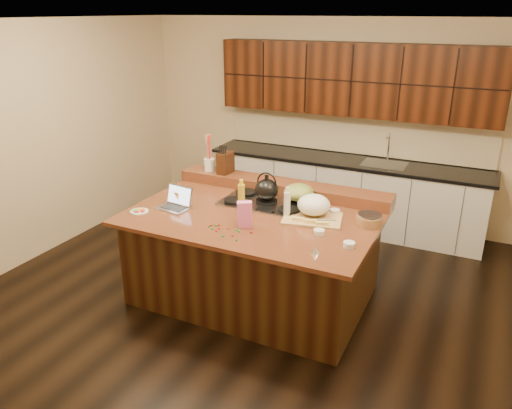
% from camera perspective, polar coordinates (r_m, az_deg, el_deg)
% --- Properties ---
extents(room, '(5.52, 5.02, 2.72)m').
position_cam_1_polar(room, '(4.72, -0.26, 3.76)').
color(room, black).
rests_on(room, ground).
extents(island, '(2.40, 1.60, 0.92)m').
position_cam_1_polar(island, '(5.06, -0.25, -5.85)').
color(island, black).
rests_on(island, ground).
extents(back_ledge, '(2.40, 0.30, 0.12)m').
position_cam_1_polar(back_ledge, '(5.44, 2.96, 2.06)').
color(back_ledge, black).
rests_on(back_ledge, island).
extents(cooktop, '(0.92, 0.52, 0.05)m').
position_cam_1_polar(cooktop, '(5.11, 1.21, 0.25)').
color(cooktop, gray).
rests_on(cooktop, island).
extents(back_counter, '(3.70, 0.66, 2.40)m').
position_cam_1_polar(back_counter, '(6.73, 10.43, 5.57)').
color(back_counter, silver).
rests_on(back_counter, ground).
extents(kettle, '(0.26, 0.26, 0.22)m').
position_cam_1_polar(kettle, '(5.06, 1.22, 1.71)').
color(kettle, black).
rests_on(kettle, cooktop).
extents(green_bowl, '(0.33, 0.33, 0.17)m').
position_cam_1_polar(green_bowl, '(5.08, 4.91, 1.39)').
color(green_bowl, olive).
rests_on(green_bowl, cooktop).
extents(laptop, '(0.34, 0.28, 0.21)m').
position_cam_1_polar(laptop, '(5.06, -9.13, 0.26)').
color(laptop, '#B7B7BC').
rests_on(laptop, island).
extents(oil_bottle, '(0.09, 0.09, 0.27)m').
position_cam_1_polar(oil_bottle, '(4.90, -1.68, 0.80)').
color(oil_bottle, gold).
rests_on(oil_bottle, island).
extents(vinegar_bottle, '(0.07, 0.07, 0.25)m').
position_cam_1_polar(vinegar_bottle, '(4.76, 3.57, -0.01)').
color(vinegar_bottle, silver).
rests_on(vinegar_bottle, island).
extents(wooden_tray, '(0.61, 0.50, 0.22)m').
position_cam_1_polar(wooden_tray, '(4.78, 6.58, -0.39)').
color(wooden_tray, tan).
rests_on(wooden_tray, island).
extents(ramekin_a, '(0.12, 0.12, 0.04)m').
position_cam_1_polar(ramekin_a, '(4.26, 10.59, -4.53)').
color(ramekin_a, white).
rests_on(ramekin_a, island).
extents(ramekin_b, '(0.13, 0.13, 0.04)m').
position_cam_1_polar(ramekin_b, '(4.45, 7.22, -3.15)').
color(ramekin_b, white).
rests_on(ramekin_b, island).
extents(ramekin_c, '(0.13, 0.13, 0.04)m').
position_cam_1_polar(ramekin_c, '(4.92, 8.97, -0.81)').
color(ramekin_c, white).
rests_on(ramekin_c, island).
extents(strainer_bowl, '(0.29, 0.29, 0.09)m').
position_cam_1_polar(strainer_bowl, '(4.72, 12.82, -1.80)').
color(strainer_bowl, '#996B3F').
rests_on(strainer_bowl, island).
extents(kitchen_timer, '(0.10, 0.10, 0.07)m').
position_cam_1_polar(kitchen_timer, '(4.11, 6.82, -5.10)').
color(kitchen_timer, silver).
rests_on(kitchen_timer, island).
extents(pink_bag, '(0.15, 0.13, 0.25)m').
position_cam_1_polar(pink_bag, '(4.53, -1.31, -1.15)').
color(pink_bag, pink).
rests_on(pink_bag, island).
extents(candy_plate, '(0.21, 0.21, 0.01)m').
position_cam_1_polar(candy_plate, '(5.04, -13.20, -0.78)').
color(candy_plate, white).
rests_on(candy_plate, island).
extents(package_box, '(0.12, 0.10, 0.14)m').
position_cam_1_polar(package_box, '(5.14, -8.90, 0.75)').
color(package_box, '#E6A551').
rests_on(package_box, island).
extents(utensil_crock, '(0.15, 0.15, 0.14)m').
position_cam_1_polar(utensil_crock, '(5.79, -5.35, 4.56)').
color(utensil_crock, white).
rests_on(utensil_crock, back_ledge).
extents(knife_block, '(0.13, 0.21, 0.24)m').
position_cam_1_polar(knife_block, '(5.68, -3.53, 4.79)').
color(knife_block, black).
rests_on(knife_block, back_ledge).
extents(gumdrop_0, '(0.02, 0.02, 0.02)m').
position_cam_1_polar(gumdrop_0, '(4.53, -3.18, -2.74)').
color(gumdrop_0, red).
rests_on(gumdrop_0, island).
extents(gumdrop_1, '(0.02, 0.02, 0.02)m').
position_cam_1_polar(gumdrop_1, '(4.59, -5.43, -2.49)').
color(gumdrop_1, '#198C26').
rests_on(gumdrop_1, island).
extents(gumdrop_2, '(0.02, 0.02, 0.02)m').
position_cam_1_polar(gumdrop_2, '(4.45, -0.55, -3.21)').
color(gumdrop_2, red).
rests_on(gumdrop_2, island).
extents(gumdrop_3, '(0.02, 0.02, 0.02)m').
position_cam_1_polar(gumdrop_3, '(4.60, -4.60, -2.38)').
color(gumdrop_3, '#198C26').
rests_on(gumdrop_3, island).
extents(gumdrop_4, '(0.02, 0.02, 0.02)m').
position_cam_1_polar(gumdrop_4, '(4.61, -5.23, -2.37)').
color(gumdrop_4, red).
rests_on(gumdrop_4, island).
extents(gumdrop_5, '(0.02, 0.02, 0.02)m').
position_cam_1_polar(gumdrop_5, '(4.53, -5.01, -2.80)').
color(gumdrop_5, '#198C26').
rests_on(gumdrop_5, island).
extents(gumdrop_6, '(0.02, 0.02, 0.02)m').
position_cam_1_polar(gumdrop_6, '(4.49, -4.54, -3.00)').
color(gumdrop_6, red).
rests_on(gumdrop_6, island).
extents(gumdrop_7, '(0.02, 0.02, 0.02)m').
position_cam_1_polar(gumdrop_7, '(4.47, -1.99, -3.08)').
color(gumdrop_7, '#198C26').
rests_on(gumdrop_7, island).
extents(gumdrop_8, '(0.02, 0.02, 0.02)m').
position_cam_1_polar(gumdrop_8, '(4.61, -4.25, -2.33)').
color(gumdrop_8, red).
rests_on(gumdrop_8, island).
extents(gumdrop_9, '(0.02, 0.02, 0.02)m').
position_cam_1_polar(gumdrop_9, '(4.39, -3.79, -3.62)').
color(gumdrop_9, '#198C26').
rests_on(gumdrop_9, island).
extents(gumdrop_10, '(0.02, 0.02, 0.02)m').
position_cam_1_polar(gumdrop_10, '(4.53, -4.23, -2.75)').
color(gumdrop_10, red).
rests_on(gumdrop_10, island).
extents(gumdrop_11, '(0.02, 0.02, 0.02)m').
position_cam_1_polar(gumdrop_11, '(4.51, -2.26, -2.85)').
color(gumdrop_11, '#198C26').
rests_on(gumdrop_11, island).
extents(gumdrop_12, '(0.02, 0.02, 0.02)m').
position_cam_1_polar(gumdrop_12, '(4.39, -2.70, -3.56)').
color(gumdrop_12, red).
rests_on(gumdrop_12, island).
extents(gumdrop_13, '(0.02, 0.02, 0.02)m').
position_cam_1_polar(gumdrop_13, '(4.30, -2.27, -4.09)').
color(gumdrop_13, '#198C26').
rests_on(gumdrop_13, island).
extents(gumdrop_14, '(0.02, 0.02, 0.02)m').
position_cam_1_polar(gumdrop_14, '(4.61, -5.13, -2.36)').
color(gumdrop_14, red).
rests_on(gumdrop_14, island).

